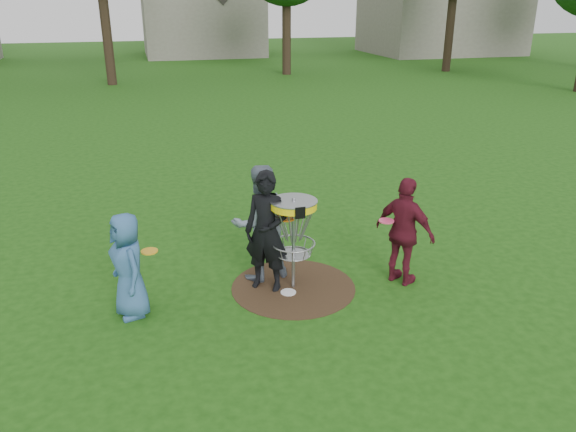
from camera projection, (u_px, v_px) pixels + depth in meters
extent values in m
plane|color=#19470F|center=(293.00, 287.00, 8.15)|extent=(100.00, 100.00, 0.00)
cylinder|color=#47331E|center=(293.00, 287.00, 8.15)|extent=(1.80, 1.80, 0.01)
imported|color=#366295|center=(128.00, 266.00, 7.21)|extent=(0.65, 0.80, 1.42)
imported|color=black|center=(267.00, 232.00, 7.84)|extent=(0.76, 0.70, 1.75)
imported|color=slate|center=(260.00, 223.00, 8.15)|extent=(0.95, 0.80, 1.75)
imported|color=maroon|center=(405.00, 232.00, 8.02)|extent=(0.83, 1.00, 1.60)
cylinder|color=white|center=(288.00, 292.00, 7.99)|extent=(0.22, 0.22, 0.02)
cylinder|color=#9EA0A5|center=(294.00, 244.00, 7.90)|extent=(0.05, 0.05, 1.38)
cylinder|color=yellow|center=(294.00, 205.00, 7.68)|extent=(0.64, 0.64, 0.10)
cylinder|color=#9EA0A5|center=(294.00, 201.00, 7.66)|extent=(0.66, 0.66, 0.01)
cube|color=black|center=(300.00, 213.00, 7.39)|extent=(0.14, 0.02, 0.16)
torus|color=#9EA0A5|center=(294.00, 243.00, 7.89)|extent=(0.62, 0.62, 0.02)
torus|color=#9EA0A5|center=(293.00, 254.00, 7.95)|extent=(0.50, 0.50, 0.02)
cylinder|color=#9EA0A5|center=(293.00, 254.00, 7.95)|extent=(0.44, 0.44, 0.01)
cylinder|color=#F0A41A|center=(149.00, 251.00, 7.24)|extent=(0.22, 0.22, 0.02)
cylinder|color=orange|center=(287.00, 219.00, 7.76)|extent=(0.22, 0.22, 0.02)
cylinder|color=#EB403E|center=(275.00, 214.00, 7.93)|extent=(0.22, 0.22, 0.02)
cylinder|color=#FF4375|center=(386.00, 221.00, 7.92)|extent=(0.22, 0.22, 0.02)
cylinder|color=#38281C|center=(107.00, 34.00, 25.91)|extent=(0.46, 0.46, 4.62)
cylinder|color=#38281C|center=(287.00, 38.00, 29.58)|extent=(0.46, 0.46, 3.78)
cylinder|color=#38281C|center=(450.00, 32.00, 30.77)|extent=(0.46, 0.46, 4.20)
cube|color=gray|center=(202.00, 18.00, 39.42)|extent=(8.00, 7.00, 5.00)
cube|color=gray|center=(441.00, 10.00, 40.63)|extent=(10.00, 8.00, 6.00)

